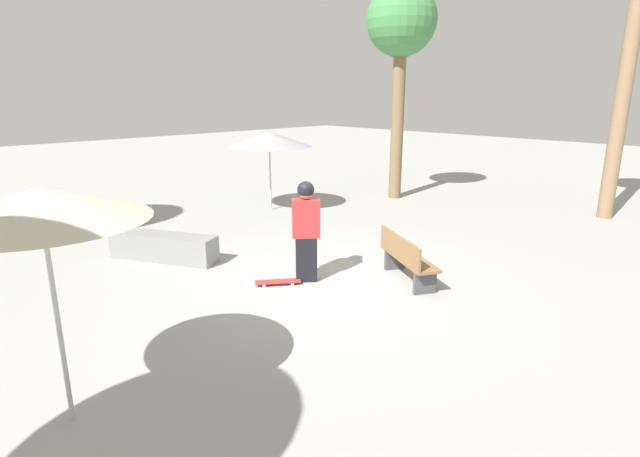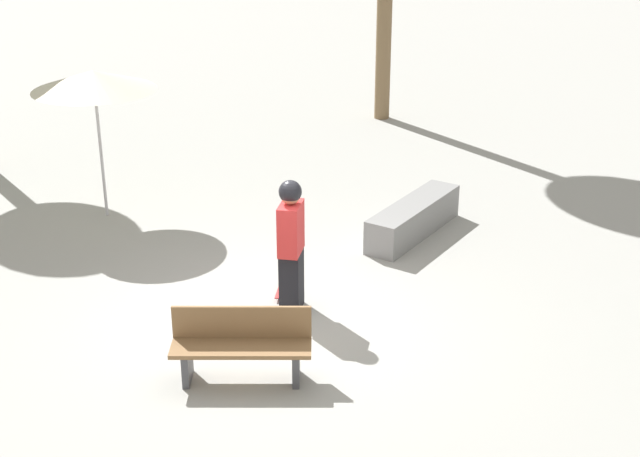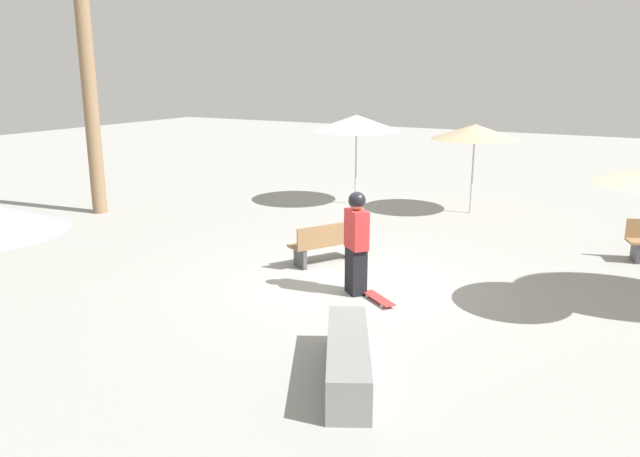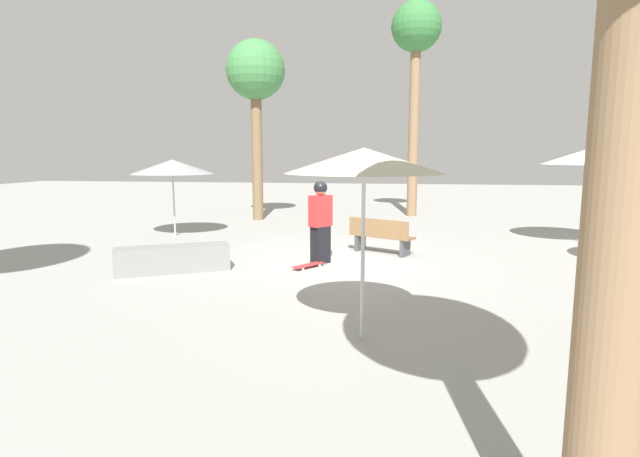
{
  "view_description": "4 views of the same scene",
  "coord_description": "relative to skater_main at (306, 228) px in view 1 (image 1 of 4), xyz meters",
  "views": [
    {
      "loc": [
        5.84,
        -5.97,
        3.3
      ],
      "look_at": [
        0.13,
        -0.37,
        1.09
      ],
      "focal_mm": 28.0,
      "sensor_mm": 36.0,
      "label": 1
    },
    {
      "loc": [
        4.39,
        9.19,
        5.61
      ],
      "look_at": [
        -0.84,
        -0.29,
        1.03
      ],
      "focal_mm": 50.0,
      "sensor_mm": 36.0,
      "label": 2
    },
    {
      "loc": [
        -9.63,
        -4.74,
        3.81
      ],
      "look_at": [
        -0.92,
        0.19,
        1.24
      ],
      "focal_mm": 35.0,
      "sensor_mm": 36.0,
      "label": 3
    },
    {
      "loc": [
        1.21,
        -10.87,
        2.37
      ],
      "look_at": [
        -0.37,
        -0.34,
        0.78
      ],
      "focal_mm": 28.0,
      "sensor_mm": 36.0,
      "label": 4
    }
  ],
  "objects": [
    {
      "name": "ground_plane",
      "position": [
        0.37,
        0.22,
        -0.97
      ],
      "size": [
        60.0,
        60.0,
        0.0
      ],
      "primitive_type": "plane",
      "color": "#9E9E99"
    },
    {
      "name": "palm_tree_left",
      "position": [
        -3.35,
        6.98,
        4.13
      ],
      "size": [
        2.09,
        2.09,
        6.36
      ],
      "color": "brown",
      "rests_on": "ground_plane"
    },
    {
      "name": "bench_near",
      "position": [
        1.28,
        1.24,
        -0.55
      ],
      "size": [
        1.61,
        1.16,
        0.85
      ],
      "rotation": [
        0.0,
        0.0,
        5.78
      ],
      "color": "#47474C",
      "rests_on": "ground_plane"
    },
    {
      "name": "shade_umbrella_cream",
      "position": [
        1.2,
        -4.45,
        1.32
      ],
      "size": [
        1.98,
        1.98,
        2.45
      ],
      "color": "#B7B7BC",
      "rests_on": "ground_plane"
    },
    {
      "name": "skater_main",
      "position": [
        0.0,
        0.0,
        0.0
      ],
      "size": [
        0.51,
        0.54,
        1.81
      ],
      "rotation": [
        0.0,
        0.0,
        4.02
      ],
      "color": "black",
      "rests_on": "ground_plane"
    },
    {
      "name": "shade_umbrella_grey",
      "position": [
        -4.78,
        3.05,
        1.04
      ],
      "size": [
        2.37,
        2.37,
        2.22
      ],
      "color": "#B7B7BC",
      "rests_on": "ground_plane"
    },
    {
      "name": "skateboard",
      "position": [
        -0.18,
        -0.52,
        -0.92
      ],
      "size": [
        0.63,
        0.77,
        0.07
      ],
      "rotation": [
        0.0,
        0.0,
        4.09
      ],
      "color": "red",
      "rests_on": "ground_plane"
    },
    {
      "name": "concrete_ledge",
      "position": [
        -2.84,
        -1.29,
        -0.71
      ],
      "size": [
        2.22,
        1.5,
        0.54
      ],
      "rotation": [
        0.0,
        0.0,
        0.48
      ],
      "color": "gray",
      "rests_on": "ground_plane"
    }
  ]
}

